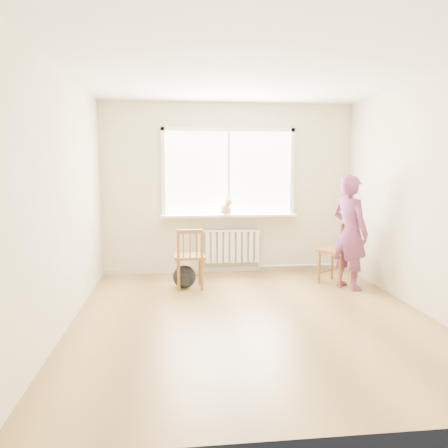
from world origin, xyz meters
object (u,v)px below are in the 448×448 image
object	(u,v)px
chair_right	(340,253)
backpack	(184,277)
chair_left	(190,258)
cat	(226,207)
person	(350,232)

from	to	relation	value
chair_right	backpack	bearing A→B (deg)	-38.29
chair_left	chair_right	bearing A→B (deg)	178.26
chair_right	cat	distance (m)	1.85
chair_right	chair_left	bearing A→B (deg)	-37.21
person	backpack	distance (m)	2.39
chair_left	cat	xyz separation A→B (m)	(0.60, 0.79, 0.64)
person	cat	bearing A→B (deg)	31.80
backpack	cat	bearing A→B (deg)	47.88
cat	backpack	world-z (taller)	cat
person	backpack	world-z (taller)	person
person	chair_left	bearing A→B (deg)	58.02
chair_right	person	size ratio (longest dim) A/B	0.58
chair_left	backpack	size ratio (longest dim) A/B	2.64
person	chair_right	bearing A→B (deg)	-14.42
person	backpack	xyz separation A→B (m)	(-2.29, 0.26, -0.63)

